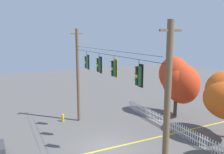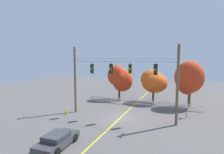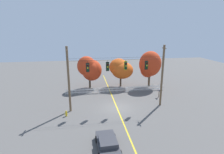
# 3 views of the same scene
# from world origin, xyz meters

# --- Properties ---
(ground) EXTENTS (80.00, 80.00, 0.00)m
(ground) POSITION_xyz_m (0.00, 0.00, 0.00)
(ground) COLOR #565451
(lane_centerline_stripe) EXTENTS (0.16, 36.00, 0.01)m
(lane_centerline_stripe) POSITION_xyz_m (0.00, 0.00, 0.00)
(lane_centerline_stripe) COLOR gold
(lane_centerline_stripe) RESTS_ON ground
(signal_support_span) EXTENTS (12.92, 1.10, 8.61)m
(signal_support_span) POSITION_xyz_m (0.00, -0.00, 4.38)
(signal_support_span) COLOR brown
(signal_support_span) RESTS_ON ground
(traffic_signal_northbound_primary) EXTENTS (0.43, 0.38, 1.52)m
(traffic_signal_northbound_primary) POSITION_xyz_m (-3.84, 0.01, 5.84)
(traffic_signal_northbound_primary) COLOR black
(traffic_signal_northbound_secondary) EXTENTS (0.43, 0.38, 1.47)m
(traffic_signal_northbound_secondary) POSITION_xyz_m (-1.27, 0.01, 5.89)
(traffic_signal_northbound_secondary) COLOR black
(traffic_signal_eastbound_side) EXTENTS (0.43, 0.38, 1.41)m
(traffic_signal_eastbound_side) POSITION_xyz_m (1.14, 0.01, 5.94)
(traffic_signal_eastbound_side) COLOR black
(traffic_signal_westbound_side) EXTENTS (0.43, 0.38, 1.45)m
(traffic_signal_westbound_side) POSITION_xyz_m (4.00, 0.01, 5.91)
(traffic_signal_westbound_side) COLOR black
(white_picket_fence) EXTENTS (17.19, 0.06, 1.00)m
(white_picket_fence) POSITION_xyz_m (1.04, 6.25, 0.50)
(white_picket_fence) COLOR white
(white_picket_fence) RESTS_ON ground
(autumn_maple_near_fence) EXTENTS (4.43, 3.29, 5.95)m
(autumn_maple_near_fence) POSITION_xyz_m (-3.37, 9.35, 3.64)
(autumn_maple_near_fence) COLOR #473828
(autumn_maple_near_fence) RESTS_ON ground
(fire_hydrant) EXTENTS (0.38, 0.22, 0.75)m
(fire_hydrant) POSITION_xyz_m (-6.75, -1.45, 0.37)
(fire_hydrant) COLOR gold
(fire_hydrant) RESTS_ON ground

